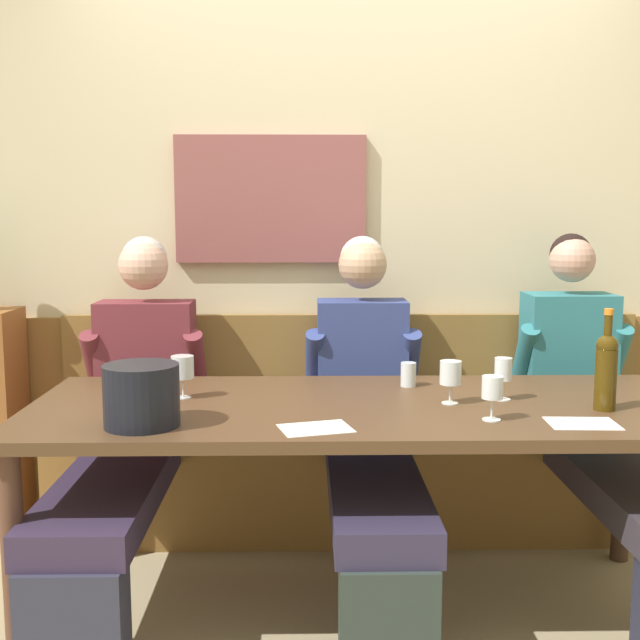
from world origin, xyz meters
name	(u,v)px	position (x,y,z in m)	size (l,w,h in m)	color
ground_plane	(365,629)	(0.00, 0.00, -0.01)	(6.80, 6.80, 0.02)	tan
room_wall_back	(348,211)	(0.00, 1.09, 1.40)	(6.80, 0.12, 2.80)	beige
wood_wainscot_panel	(349,416)	(0.00, 1.04, 0.46)	(6.80, 0.03, 0.92)	brown
wall_bench	(351,468)	(0.00, 0.83, 0.28)	(2.58, 0.42, 0.94)	brown
dining_table	(364,424)	(0.00, 0.12, 0.67)	(2.28, 0.91, 0.75)	#4C3320
person_left_seat	(128,416)	(-0.88, 0.44, 0.62)	(0.51, 1.32, 1.30)	#2C2D3F
person_center_left_seat	(368,413)	(0.04, 0.45, 0.63)	(0.48, 1.32, 1.30)	#293430
person_center_right_seat	(596,410)	(0.93, 0.46, 0.63)	(0.47, 1.33, 1.31)	#252738
ice_bucket	(141,395)	(-0.70, -0.16, 0.84)	(0.23, 0.23, 0.19)	black
wine_bottle_green_tall	(606,368)	(0.79, 0.01, 0.89)	(0.07, 0.07, 0.34)	#412F0A
wine_glass_near_bucket	(183,369)	(-0.63, 0.21, 0.85)	(0.08, 0.08, 0.15)	silver
wine_glass_by_bottle	(503,371)	(0.48, 0.16, 0.85)	(0.06, 0.06, 0.15)	silver
wine_glass_left_end	(451,375)	(0.29, 0.11, 0.85)	(0.07, 0.07, 0.15)	silver
wine_glass_mid_left	(492,390)	(0.38, -0.11, 0.85)	(0.07, 0.07, 0.14)	silver
water_tumbler_center	(408,374)	(0.18, 0.38, 0.79)	(0.06, 0.06, 0.09)	silver
tasting_sheet_left_guest	(316,428)	(-0.17, -0.20, 0.75)	(0.21, 0.15, 0.00)	white
tasting_sheet_right_guest	(582,423)	(0.65, -0.16, 0.75)	(0.21, 0.15, 0.00)	white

